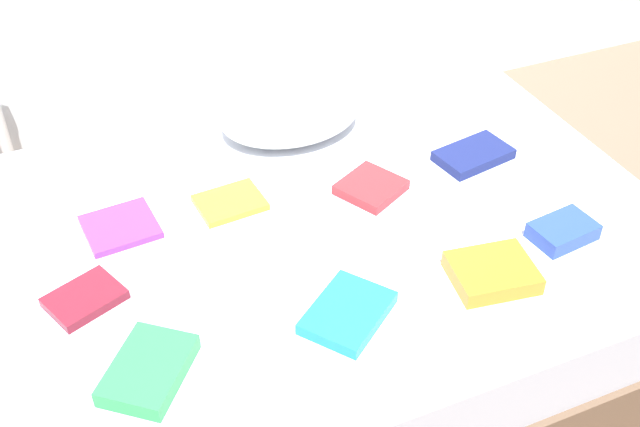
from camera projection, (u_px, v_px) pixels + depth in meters
ground_plane at (326, 333)px, 2.62m from camera, size 8.00×8.00×0.00m
bed at (326, 280)px, 2.46m from camera, size 2.00×1.50×0.50m
pillow at (290, 115)px, 2.64m from camera, size 0.48×0.36×0.12m
textbook_yellow at (230, 202)px, 2.34m from camera, size 0.21×0.17×0.02m
textbook_teal at (348, 313)px, 1.98m from camera, size 0.29×0.28×0.03m
textbook_orange at (492, 273)px, 2.08m from camera, size 0.24×0.21×0.05m
textbook_green at (149, 370)px, 1.83m from camera, size 0.27×0.28×0.05m
textbook_navy at (473, 155)px, 2.53m from camera, size 0.26×0.18×0.03m
textbook_red at (371, 187)px, 2.39m from camera, size 0.23×0.23×0.03m
textbook_purple at (120, 227)px, 2.25m from camera, size 0.22×0.20×0.02m
textbook_maroon at (85, 298)px, 2.02m from camera, size 0.22×0.20×0.03m
textbook_blue at (563, 231)px, 2.22m from camera, size 0.19×0.14×0.05m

